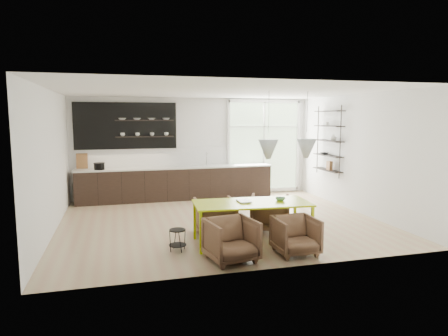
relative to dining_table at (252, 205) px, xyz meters
The scene contains 11 objects.
room 2.92m from the dining_table, 81.68° to the left, with size 7.02×6.01×2.91m.
kitchen_run 4.47m from the dining_table, 101.23° to the left, with size 5.54×0.69×2.75m.
right_shelving 4.39m from the dining_table, 42.00° to the left, with size 0.26×1.22×1.90m.
dining_table is the anchor object (origin of this frame).
armchair_back_left 0.98m from the dining_table, 124.74° to the left, with size 0.77×0.80×0.73m, color brown.
armchair_back_right 1.02m from the dining_table, 47.79° to the left, with size 0.78×0.81×0.73m, color brown.
armchair_front_left 1.08m from the dining_table, 127.94° to the right, with size 0.75×0.77×0.70m, color brown.
armchair_front_right 1.02m from the dining_table, 55.12° to the right, with size 0.69×0.71×0.65m, color brown.
wire_stool 1.49m from the dining_table, behind, with size 0.31×0.31×0.39m.
table_book 0.26m from the dining_table, 167.69° to the left, with size 0.23×0.31×0.03m, color white.
table_bowl 0.57m from the dining_table, ahead, with size 0.19×0.19×0.06m, color #56895E.
Camera 1 is at (-2.20, -8.56, 2.34)m, focal length 32.00 mm.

